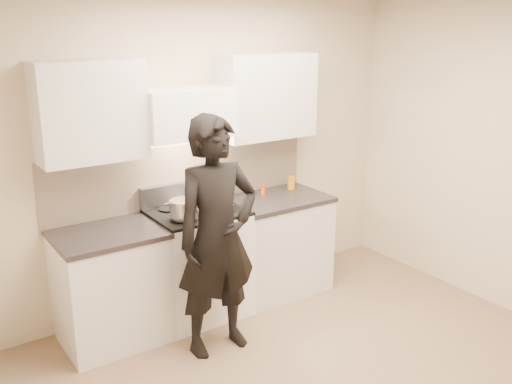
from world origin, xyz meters
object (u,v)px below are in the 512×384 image
at_px(stove, 198,262).
at_px(counter_right, 276,243).
at_px(wok, 209,190).
at_px(person, 217,237).
at_px(utensil_crock, 228,188).

distance_m(stove, counter_right, 0.83).
distance_m(stove, wok, 0.63).
bearing_deg(wok, person, -115.16).
bearing_deg(wok, utensil_crock, 21.87).
height_order(counter_right, wok, wok).
relative_size(utensil_crock, person, 0.15).
height_order(stove, counter_right, stove).
bearing_deg(person, utensil_crock, 54.17).
height_order(stove, utensil_crock, utensil_crock).
xyz_separation_m(counter_right, utensil_crock, (-0.37, 0.24, 0.55)).
distance_m(stove, person, 0.75).
distance_m(wok, person, 0.81).
distance_m(utensil_crock, person, 1.02).
bearing_deg(stove, person, -103.47).
distance_m(counter_right, person, 1.22).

